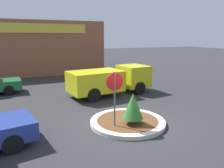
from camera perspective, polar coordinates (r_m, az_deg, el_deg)
The scene contains 6 objects.
ground_plane at distance 10.37m, azimuth 4.07°, elevation -10.30°, with size 120.00×120.00×0.00m, color #2D2D30.
traffic_island at distance 10.34m, azimuth 4.08°, elevation -9.84°, with size 3.48×3.48×0.18m.
stop_sign at distance 9.20m, azimuth 0.70°, elevation -1.58°, with size 0.77×0.07×2.54m.
island_shrub at distance 9.65m, azimuth 5.49°, elevation -5.71°, with size 0.92×0.92×1.39m.
utility_truck at distance 15.05m, azimuth -0.50°, elevation 1.19°, with size 5.96×2.75×1.91m.
storefront_building at distance 25.75m, azimuth -19.68°, elevation 8.96°, with size 14.15×6.07×5.57m.
Camera 1 is at (-4.61, -8.39, 3.99)m, focal length 35.00 mm.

